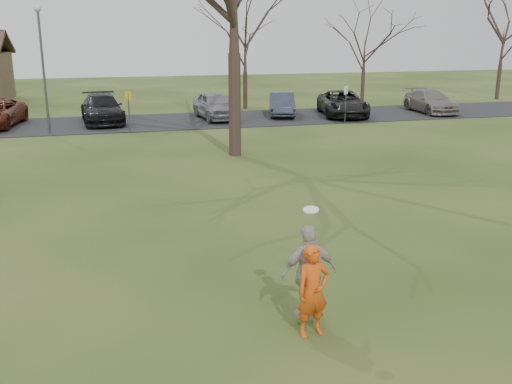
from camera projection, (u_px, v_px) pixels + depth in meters
ground at (315, 337)px, 9.91m from camera, size 120.00×120.00×0.00m
parking_strip at (163, 122)px, 33.17m from camera, size 62.00×6.50×0.04m
player_defender at (313, 291)px, 9.77m from camera, size 0.65×0.48×1.63m
car_3 at (102, 109)px, 32.57m from camera, size 2.56×5.52×1.56m
car_4 at (215, 106)px, 33.90m from camera, size 2.31×4.77×1.57m
car_5 at (282, 104)px, 35.28m from camera, size 2.50×4.44×1.39m
car_6 at (343, 103)px, 35.14m from camera, size 3.60×5.85×1.51m
car_7 at (430, 101)px, 36.67m from camera, size 2.15×4.83×1.38m
catching_play at (309, 273)px, 10.06m from camera, size 1.03×0.46×2.10m
lamp_post at (42, 54)px, 28.30m from camera, size 0.34×0.34×6.27m
sign_yellow at (129, 104)px, 29.50m from camera, size 0.35×0.35×2.08m
sign_white at (346, 97)px, 32.46m from camera, size 0.35×0.35×2.08m
small_tree_row at (219, 49)px, 37.92m from camera, size 55.00×5.90×8.50m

